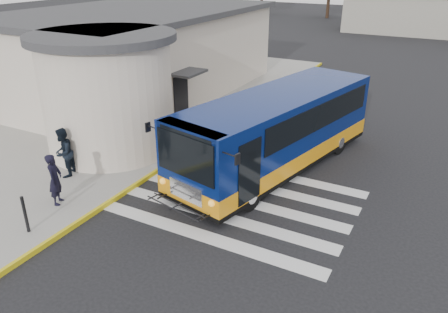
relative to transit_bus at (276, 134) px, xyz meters
The scene contains 9 objects.
ground 2.64m from the transit_bus, 83.62° to the right, with size 140.00×140.00×0.00m, color black.
sidewalk 9.03m from the transit_bus, 168.46° to the left, with size 10.00×34.00×0.15m, color gray.
curb_strip 4.41m from the transit_bus, 154.82° to the left, with size 0.12×34.00×0.16m, color gold.
station_building 11.64m from the transit_bus, 156.10° to the left, with size 12.70×18.70×4.80m.
crosswalk 3.34m from the transit_bus, 94.79° to the right, with size 8.00×5.35×0.01m.
transit_bus is the anchor object (origin of this frame).
pedestrian_a 8.10m from the transit_bus, 129.68° to the right, with size 0.64×0.42×1.75m, color black.
pedestrian_b 7.97m from the transit_bus, 144.34° to the right, with size 0.90×0.70×1.86m, color black.
bollard 9.16m from the transit_bus, 120.64° to the right, with size 0.10×0.10×1.18m, color black.
Camera 1 is at (5.38, -12.48, 7.55)m, focal length 35.00 mm.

